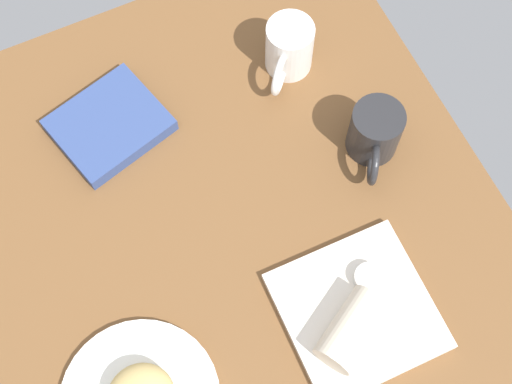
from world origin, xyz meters
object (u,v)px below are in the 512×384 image
Objects in this scene: book_stack at (112,124)px; second_mug at (377,132)px; sauce_cup at (371,277)px; coffee_mug at (291,48)px; breakfast_wrap at (355,329)px; square_plate at (360,310)px.

second_mug reaches higher than book_stack.
sauce_cup is 40.69cm from coffee_mug.
coffee_mug is at bearing -2.43° from book_stack.
book_stack is at bearing 177.57° from coffee_mug.
second_mug reaches higher than breakfast_wrap.
second_mug is at bearing -74.38° from coffee_mug.
square_plate is 50.24cm from book_stack.
breakfast_wrap is 47.88cm from coffee_mug.
square_plate is 1.89× the size of breakfast_wrap.
second_mug reaches higher than sauce_cup.
breakfast_wrap is 0.56× the size of book_stack.
breakfast_wrap is at bearing -124.39° from second_mug.
second_mug is (37.70, -21.30, 3.57)cm from book_stack.
breakfast_wrap is 0.92× the size of second_mug.
sauce_cup is at bearing 43.79° from square_plate.
square_plate is 1.06× the size of book_stack.
coffee_mug is 20.71cm from second_mug.
second_mug is (15.18, 23.60, 4.12)cm from square_plate.
book_stack is 43.45cm from second_mug.
coffee_mug reaches higher than book_stack.
second_mug is at bearing 57.25° from square_plate.
second_mug is (18.00, 26.30, 0.25)cm from breakfast_wrap.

